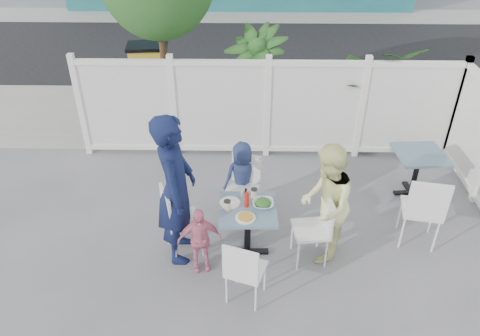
{
  "coord_description": "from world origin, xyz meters",
  "views": [
    {
      "loc": [
        -0.2,
        -4.15,
        4.03
      ],
      "look_at": [
        -0.29,
        0.48,
        0.98
      ],
      "focal_mm": 35.0,
      "sensor_mm": 36.0,
      "label": 1
    }
  ],
  "objects_px": {
    "boy": "(242,177)",
    "utility_cabinet": "(151,80)",
    "woman": "(326,204)",
    "chair_right": "(317,224)",
    "chair_near": "(244,268)",
    "main_table": "(248,219)",
    "chair_left": "(177,217)",
    "chair_back": "(244,182)",
    "man": "(176,190)",
    "toddler": "(199,240)",
    "spare_table": "(418,163)"
  },
  "relations": [
    {
      "from": "boy",
      "to": "utility_cabinet",
      "type": "bearing_deg",
      "value": -81.48
    },
    {
      "from": "woman",
      "to": "boy",
      "type": "relative_size",
      "value": 1.47
    },
    {
      "from": "chair_right",
      "to": "chair_near",
      "type": "distance_m",
      "value": 1.09
    },
    {
      "from": "main_table",
      "to": "chair_left",
      "type": "xyz_separation_m",
      "value": [
        -0.84,
        0.02,
        -0.0
      ]
    },
    {
      "from": "main_table",
      "to": "chair_back",
      "type": "xyz_separation_m",
      "value": [
        -0.05,
        0.8,
        -0.03
      ]
    },
    {
      "from": "man",
      "to": "boy",
      "type": "relative_size",
      "value": 1.84
    },
    {
      "from": "chair_left",
      "to": "boy",
      "type": "height_order",
      "value": "boy"
    },
    {
      "from": "woman",
      "to": "chair_left",
      "type": "bearing_deg",
      "value": -79.67
    },
    {
      "from": "chair_left",
      "to": "toddler",
      "type": "xyz_separation_m",
      "value": [
        0.29,
        -0.27,
        -0.11
      ]
    },
    {
      "from": "woman",
      "to": "boy",
      "type": "height_order",
      "value": "woman"
    },
    {
      "from": "utility_cabinet",
      "to": "boy",
      "type": "relative_size",
      "value": 1.21
    },
    {
      "from": "chair_right",
      "to": "woman",
      "type": "height_order",
      "value": "woman"
    },
    {
      "from": "chair_back",
      "to": "toddler",
      "type": "distance_m",
      "value": 1.16
    },
    {
      "from": "spare_table",
      "to": "chair_left",
      "type": "distance_m",
      "value": 3.43
    },
    {
      "from": "chair_right",
      "to": "man",
      "type": "distance_m",
      "value": 1.67
    },
    {
      "from": "chair_left",
      "to": "chair_near",
      "type": "distance_m",
      "value": 1.11
    },
    {
      "from": "woman",
      "to": "toddler",
      "type": "relative_size",
      "value": 1.75
    },
    {
      "from": "chair_left",
      "to": "woman",
      "type": "bearing_deg",
      "value": 67.25
    },
    {
      "from": "main_table",
      "to": "chair_back",
      "type": "bearing_deg",
      "value": 93.8
    },
    {
      "from": "chair_near",
      "to": "chair_right",
      "type": "bearing_deg",
      "value": 58.68
    },
    {
      "from": "chair_right",
      "to": "chair_back",
      "type": "bearing_deg",
      "value": 37.87
    },
    {
      "from": "utility_cabinet",
      "to": "man",
      "type": "distance_m",
      "value": 4.05
    },
    {
      "from": "chair_near",
      "to": "man",
      "type": "height_order",
      "value": "man"
    },
    {
      "from": "spare_table",
      "to": "chair_back",
      "type": "height_order",
      "value": "chair_back"
    },
    {
      "from": "chair_near",
      "to": "woman",
      "type": "height_order",
      "value": "woman"
    },
    {
      "from": "utility_cabinet",
      "to": "chair_near",
      "type": "height_order",
      "value": "utility_cabinet"
    },
    {
      "from": "chair_right",
      "to": "boy",
      "type": "height_order",
      "value": "boy"
    },
    {
      "from": "chair_back",
      "to": "man",
      "type": "height_order",
      "value": "man"
    },
    {
      "from": "chair_left",
      "to": "chair_right",
      "type": "xyz_separation_m",
      "value": [
        1.64,
        -0.08,
        -0.01
      ]
    },
    {
      "from": "chair_left",
      "to": "chair_right",
      "type": "distance_m",
      "value": 1.64
    },
    {
      "from": "chair_right",
      "to": "chair_back",
      "type": "relative_size",
      "value": 1.04
    },
    {
      "from": "spare_table",
      "to": "chair_left",
      "type": "relative_size",
      "value": 0.76
    },
    {
      "from": "spare_table",
      "to": "chair_left",
      "type": "xyz_separation_m",
      "value": [
        -3.2,
        -1.25,
        0.01
      ]
    },
    {
      "from": "main_table",
      "to": "boy",
      "type": "relative_size",
      "value": 0.68
    },
    {
      "from": "spare_table",
      "to": "man",
      "type": "xyz_separation_m",
      "value": [
        -3.17,
        -1.26,
        0.41
      ]
    },
    {
      "from": "utility_cabinet",
      "to": "spare_table",
      "type": "distance_m",
      "value": 4.96
    },
    {
      "from": "utility_cabinet",
      "to": "spare_table",
      "type": "height_order",
      "value": "utility_cabinet"
    },
    {
      "from": "spare_table",
      "to": "man",
      "type": "height_order",
      "value": "man"
    },
    {
      "from": "utility_cabinet",
      "to": "woman",
      "type": "height_order",
      "value": "woman"
    },
    {
      "from": "main_table",
      "to": "chair_right",
      "type": "bearing_deg",
      "value": -4.14
    },
    {
      "from": "utility_cabinet",
      "to": "man",
      "type": "relative_size",
      "value": 0.66
    },
    {
      "from": "chair_back",
      "to": "toddler",
      "type": "relative_size",
      "value": 1.01
    },
    {
      "from": "chair_near",
      "to": "woman",
      "type": "distance_m",
      "value": 1.23
    },
    {
      "from": "boy",
      "to": "toddler",
      "type": "bearing_deg",
      "value": 46.15
    },
    {
      "from": "main_table",
      "to": "toddler",
      "type": "xyz_separation_m",
      "value": [
        -0.55,
        -0.25,
        -0.11
      ]
    },
    {
      "from": "boy",
      "to": "main_table",
      "type": "bearing_deg",
      "value": 73.25
    },
    {
      "from": "main_table",
      "to": "woman",
      "type": "distance_m",
      "value": 0.91
    },
    {
      "from": "chair_near",
      "to": "boy",
      "type": "height_order",
      "value": "boy"
    },
    {
      "from": "utility_cabinet",
      "to": "chair_left",
      "type": "relative_size",
      "value": 1.33
    },
    {
      "from": "man",
      "to": "boy",
      "type": "height_order",
      "value": "man"
    }
  ]
}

